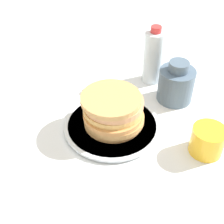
# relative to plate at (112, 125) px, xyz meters

# --- Properties ---
(ground_plane) EXTENTS (4.00, 4.00, 0.00)m
(ground_plane) POSITION_rel_plate_xyz_m (0.02, 0.03, -0.01)
(ground_plane) COLOR white
(plate) EXTENTS (0.26, 0.26, 0.01)m
(plate) POSITION_rel_plate_xyz_m (0.00, 0.00, 0.00)
(plate) COLOR silver
(plate) RESTS_ON ground_plane
(pancake_stack) EXTENTS (0.16, 0.17, 0.09)m
(pancake_stack) POSITION_rel_plate_xyz_m (0.00, 0.00, 0.05)
(pancake_stack) COLOR tan
(pancake_stack) RESTS_ON plate
(juice_glass) EXTENTS (0.08, 0.08, 0.07)m
(juice_glass) POSITION_rel_plate_xyz_m (0.15, -0.20, 0.03)
(juice_glass) COLOR yellow
(juice_glass) RESTS_ON ground_plane
(cream_jug) EXTENTS (0.10, 0.10, 0.13)m
(cream_jug) POSITION_rel_plate_xyz_m (0.22, 0.01, 0.05)
(cream_jug) COLOR #4C6075
(cream_jug) RESTS_ON ground_plane
(water_bottle_near) EXTENTS (0.06, 0.06, 0.18)m
(water_bottle_near) POSITION_rel_plate_xyz_m (0.23, 0.12, 0.08)
(water_bottle_near) COLOR silver
(water_bottle_near) RESTS_ON ground_plane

